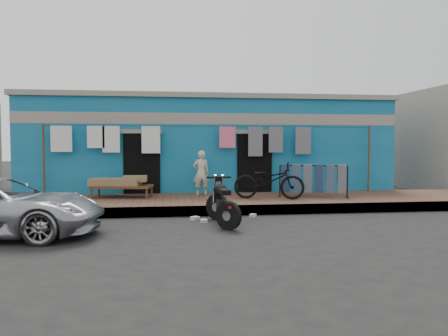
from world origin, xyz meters
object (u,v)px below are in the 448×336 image
Objects in this scene: seated_person at (201,173)px; bicycle at (269,176)px; charpoy at (122,187)px; jeans_rack at (313,180)px; motorcycle at (222,201)px.

bicycle is (1.78, -1.13, -0.04)m from seated_person.
seated_person is 2.31m from charpoy.
jeans_rack is (1.37, 0.30, -0.14)m from bicycle.
charpoy is at bearing 123.71° from motorcycle.
charpoy is 5.45m from jeans_rack.
charpoy is at bearing 95.68° from bicycle.
jeans_rack reaches higher than motorcycle.
motorcycle is (-1.59, -2.31, -0.36)m from bicycle.
motorcycle is 0.80× the size of jeans_rack.
jeans_rack is (2.96, 2.61, 0.22)m from motorcycle.
seated_person is at bearing 89.29° from motorcycle.
seated_person is at bearing 75.61° from bicycle.
seated_person reaches higher than bicycle.
jeans_rack is (5.42, -0.58, 0.18)m from charpoy.
jeans_rack is at bearing 160.28° from seated_person.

